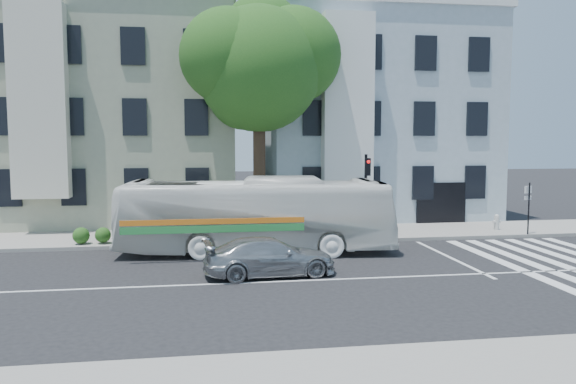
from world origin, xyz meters
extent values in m
plane|color=black|center=(0.00, 0.00, 0.00)|extent=(120.00, 120.00, 0.00)
cube|color=gray|center=(0.00, 8.00, 0.07)|extent=(80.00, 4.00, 0.15)
cube|color=gray|center=(-7.00, 15.00, 5.50)|extent=(12.00, 10.00, 11.00)
cube|color=#98ABB5|center=(7.00, 15.00, 5.50)|extent=(12.00, 10.00, 11.00)
cylinder|color=#2D2116|center=(0.00, 8.50, 2.60)|extent=(0.56, 0.56, 5.20)
sphere|color=#174716|center=(0.00, 8.50, 7.50)|extent=(5.60, 5.60, 5.60)
sphere|color=#174716|center=(1.60, 8.90, 8.20)|extent=(4.40, 4.40, 4.40)
sphere|color=#174716|center=(-1.40, 8.20, 8.00)|extent=(4.20, 4.20, 4.20)
sphere|color=#174716|center=(0.30, 9.70, 9.20)|extent=(3.80, 3.80, 3.80)
sphere|color=#174716|center=(-0.60, 9.10, 6.50)|extent=(3.40, 3.40, 3.40)
imported|color=white|center=(-0.54, 4.47, 1.47)|extent=(3.35, 10.71, 2.93)
imported|color=#A7AAAE|center=(-0.45, 0.84, 0.62)|extent=(2.16, 4.41, 1.24)
cylinder|color=black|center=(4.49, 6.80, 1.86)|extent=(0.12, 0.12, 3.73)
cube|color=black|center=(4.49, 6.55, 3.20)|extent=(0.28, 0.23, 0.75)
sphere|color=red|center=(4.49, 6.42, 3.42)|extent=(0.14, 0.14, 0.14)
cylinder|color=white|center=(4.49, 6.65, 2.31)|extent=(0.39, 0.09, 0.39)
cylinder|color=beige|center=(11.06, 7.45, 0.45)|extent=(0.24, 0.24, 0.60)
sphere|color=beige|center=(11.06, 7.45, 0.78)|extent=(0.22, 0.22, 0.22)
cylinder|color=beige|center=(11.06, 7.45, 0.53)|extent=(0.42, 0.22, 0.14)
cylinder|color=black|center=(11.82, 6.10, 1.31)|extent=(0.06, 0.06, 2.32)
cube|color=white|center=(11.82, 6.20, 2.14)|extent=(0.41, 0.17, 0.32)
cube|color=white|center=(11.82, 6.20, 1.77)|extent=(0.41, 0.17, 0.17)
camera|label=1|loc=(-2.55, -16.81, 4.38)|focal=35.00mm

